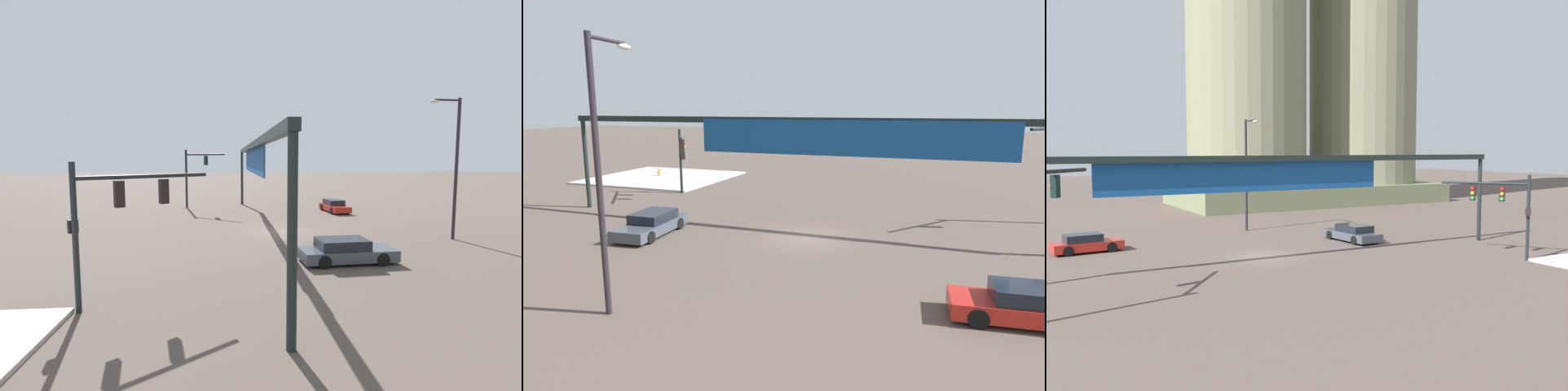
{
  "view_description": "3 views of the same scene",
  "coord_description": "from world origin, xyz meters",
  "views": [
    {
      "loc": [
        25.45,
        -3.81,
        5.16
      ],
      "look_at": [
        -1.65,
        -1.3,
        2.45
      ],
      "focal_mm": 25.11,
      "sensor_mm": 36.0,
      "label": 1
    },
    {
      "loc": [
        -6.81,
        21.99,
        6.76
      ],
      "look_at": [
        0.88,
        0.8,
        2.37
      ],
      "focal_mm": 31.3,
      "sensor_mm": 36.0,
      "label": 2
    },
    {
      "loc": [
        -14.23,
        -30.85,
        6.53
      ],
      "look_at": [
        1.98,
        -2.02,
        3.82
      ],
      "focal_mm": 38.4,
      "sensor_mm": 36.0,
      "label": 3
    }
  ],
  "objects": [
    {
      "name": "ground_plane",
      "position": [
        0.0,
        0.0,
        0.0
      ],
      "size": [
        236.13,
        236.13,
        0.0
      ],
      "primitive_type": "plane",
      "color": "brown"
    },
    {
      "name": "traffic_signal_near_corner",
      "position": [
        12.28,
        -7.76,
        3.47
      ],
      "size": [
        3.12,
        4.49,
        5.08
      ],
      "rotation": [
        0.0,
        0.0,
        2.19
      ],
      "color": "black",
      "rests_on": "ground"
    },
    {
      "name": "traffic_signal_opposite_side",
      "position": [
        -13.06,
        -7.24,
        4.07
      ],
      "size": [
        3.22,
        4.19,
        6.17
      ],
      "rotation": [
        0.0,
        0.0,
        0.92
      ],
      "color": "black",
      "rests_on": "ground"
    },
    {
      "name": "streetlamp_curved_arm",
      "position": [
        3.49,
        10.52,
        5.11
      ],
      "size": [
        0.33,
        2.1,
        8.99
      ],
      "rotation": [
        0.0,
        0.0,
        -1.53
      ],
      "color": "#251F27",
      "rests_on": "ground"
    },
    {
      "name": "overhead_sign_gantry",
      "position": [
        -0.55,
        -2.04,
        5.35
      ],
      "size": [
        32.71,
        0.43,
        6.22
      ],
      "color": "black",
      "rests_on": "ground"
    },
    {
      "name": "sedan_car_approaching",
      "position": [
        -9.32,
        6.68,
        0.57
      ],
      "size": [
        4.39,
        2.13,
        1.21
      ],
      "rotation": [
        0.0,
        0.0,
        0.1
      ],
      "color": "red",
      "rests_on": "ground"
    },
    {
      "name": "sedan_car_waiting_far",
      "position": [
        8.02,
        2.09,
        0.58
      ],
      "size": [
        2.2,
        4.84,
        1.21
      ],
      "rotation": [
        0.0,
        0.0,
        1.63
      ],
      "color": "#414751",
      "rests_on": "ground"
    }
  ]
}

